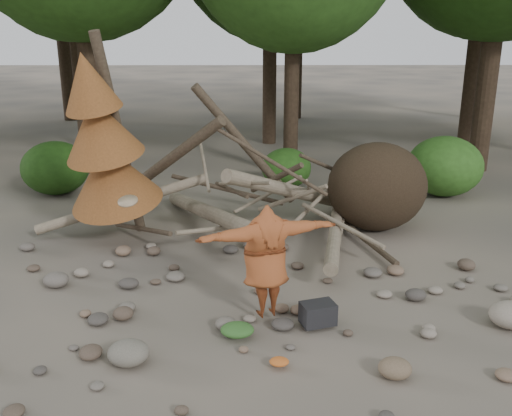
{
  "coord_description": "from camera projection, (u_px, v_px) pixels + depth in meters",
  "views": [
    {
      "loc": [
        -0.17,
        -7.84,
        4.4
      ],
      "look_at": [
        -0.1,
        1.5,
        1.4
      ],
      "focal_mm": 40.0,
      "sensor_mm": 36.0,
      "label": 1
    }
  ],
  "objects": [
    {
      "name": "backpack",
      "position": [
        318.0,
        317.0,
        8.66
      ],
      "size": [
        0.59,
        0.48,
        0.34
      ],
      "primitive_type": "cube",
      "rotation": [
        0.0,
        0.0,
        0.31
      ],
      "color": "black",
      "rests_on": "ground"
    },
    {
      "name": "dead_conifer",
      "position": [
        104.0,
        146.0,
        11.35
      ],
      "size": [
        2.06,
        2.16,
        4.35
      ],
      "color": "#4C3F30",
      "rests_on": "ground"
    },
    {
      "name": "deadfall_pile",
      "position": [
        351.0,
        189.0,
        12.56
      ],
      "size": [
        8.55,
        5.24,
        3.3
      ],
      "color": "#332619",
      "rests_on": "ground"
    },
    {
      "name": "bush_right",
      "position": [
        445.0,
        166.0,
        15.26
      ],
      "size": [
        2.0,
        2.0,
        1.6
      ],
      "primitive_type": "ellipsoid",
      "color": "#346A21",
      "rests_on": "ground"
    },
    {
      "name": "boulder_front_right",
      "position": [
        395.0,
        368.0,
        7.43
      ],
      "size": [
        0.44,
        0.4,
        0.26
      ],
      "primitive_type": "ellipsoid",
      "color": "#745F48",
      "rests_on": "ground"
    },
    {
      "name": "frisbee_thrower",
      "position": [
        266.0,
        261.0,
        8.68
      ],
      "size": [
        3.37,
        1.27,
        1.92
      ],
      "color": "#9B4923",
      "rests_on": "ground"
    },
    {
      "name": "boulder_front_left",
      "position": [
        128.0,
        353.0,
        7.72
      ],
      "size": [
        0.57,
        0.51,
        0.34
      ],
      "primitive_type": "ellipsoid",
      "color": "slate",
      "rests_on": "ground"
    },
    {
      "name": "boulder_mid_left",
      "position": [
        56.0,
        280.0,
        10.02
      ],
      "size": [
        0.44,
        0.4,
        0.27
      ],
      "primitive_type": "ellipsoid",
      "color": "#665F56",
      "rests_on": "ground"
    },
    {
      "name": "bush_mid",
      "position": [
        286.0,
        168.0,
        16.07
      ],
      "size": [
        1.4,
        1.4,
        1.12
      ],
      "primitive_type": "ellipsoid",
      "color": "#2A5919",
      "rests_on": "ground"
    },
    {
      "name": "bush_left",
      "position": [
        55.0,
        168.0,
        15.41
      ],
      "size": [
        1.8,
        1.8,
        1.44
      ],
      "primitive_type": "ellipsoid",
      "color": "#204612",
      "rests_on": "ground"
    },
    {
      "name": "cloth_green",
      "position": [
        237.0,
        333.0,
        8.37
      ],
      "size": [
        0.5,
        0.41,
        0.19
      ],
      "primitive_type": "ellipsoid",
      "color": "#305F26",
      "rests_on": "ground"
    },
    {
      "name": "boulder_mid_right",
      "position": [
        511.0,
        315.0,
        8.66
      ],
      "size": [
        0.66,
        0.6,
        0.4
      ],
      "primitive_type": "ellipsoid",
      "color": "gray",
      "rests_on": "ground"
    },
    {
      "name": "cloth_orange",
      "position": [
        279.0,
        365.0,
        7.66
      ],
      "size": [
        0.27,
        0.22,
        0.1
      ],
      "primitive_type": "ellipsoid",
      "color": "#C25C21",
      "rests_on": "ground"
    },
    {
      "name": "ground",
      "position": [
        263.0,
        324.0,
        8.81
      ],
      "size": [
        120.0,
        120.0,
        0.0
      ],
      "primitive_type": "plane",
      "color": "#514C44",
      "rests_on": "ground"
    }
  ]
}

